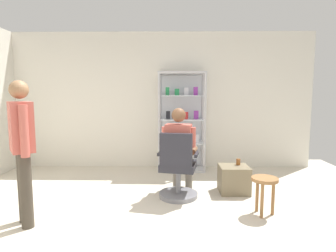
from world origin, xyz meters
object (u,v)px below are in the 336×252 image
(standing_customer, at_px, (22,144))
(wooden_stool, at_px, (265,185))
(storage_crate, at_px, (234,179))
(office_chair, at_px, (178,171))
(seated_shopkeeper, at_px, (180,147))
(tea_glass, at_px, (238,162))
(display_cabinet_main, at_px, (182,121))

(standing_customer, relative_size, wooden_stool, 3.46)
(storage_crate, bearing_deg, office_chair, -163.50)
(standing_customer, bearing_deg, storage_crate, 22.54)
(seated_shopkeeper, relative_size, tea_glass, 13.80)
(storage_crate, xyz_separation_m, wooden_stool, (0.20, -0.78, 0.17))
(tea_glass, relative_size, standing_customer, 0.06)
(office_chair, bearing_deg, tea_glass, 19.12)
(seated_shopkeeper, height_order, tea_glass, seated_shopkeeper)
(storage_crate, bearing_deg, standing_customer, -157.46)
(tea_glass, xyz_separation_m, wooden_stool, (0.12, -0.85, -0.08))
(wooden_stool, bearing_deg, tea_glass, 98.01)
(storage_crate, distance_m, tea_glass, 0.27)
(display_cabinet_main, xyz_separation_m, office_chair, (-0.10, -1.55, -0.57))
(seated_shopkeeper, bearing_deg, standing_customer, -150.95)
(seated_shopkeeper, bearing_deg, storage_crate, 6.40)
(office_chair, relative_size, tea_glass, 10.27)
(office_chair, xyz_separation_m, standing_customer, (-1.74, -0.82, 0.54))
(seated_shopkeeper, xyz_separation_m, standing_customer, (-1.77, -0.98, 0.22))
(office_chair, distance_m, storage_crate, 0.91)
(display_cabinet_main, bearing_deg, office_chair, -93.75)
(office_chair, xyz_separation_m, storage_crate, (0.85, 0.25, -0.19))
(display_cabinet_main, xyz_separation_m, standing_customer, (-1.84, -2.37, -0.03))
(storage_crate, xyz_separation_m, standing_customer, (-2.59, -1.08, 0.73))
(display_cabinet_main, distance_m, wooden_stool, 2.36)
(standing_customer, bearing_deg, wooden_stool, 6.06)
(seated_shopkeeper, bearing_deg, display_cabinet_main, 87.09)
(display_cabinet_main, distance_m, standing_customer, 3.00)
(standing_customer, xyz_separation_m, wooden_stool, (2.79, 0.30, -0.56))
(display_cabinet_main, distance_m, storage_crate, 1.68)
(office_chair, height_order, storage_crate, office_chair)
(display_cabinet_main, bearing_deg, tea_glass, -55.88)
(office_chair, bearing_deg, standing_customer, -154.68)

